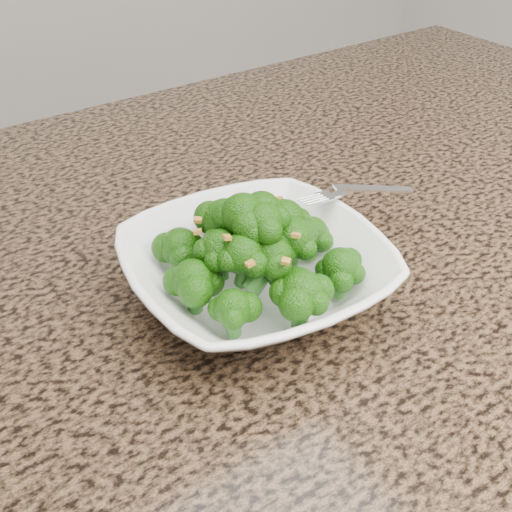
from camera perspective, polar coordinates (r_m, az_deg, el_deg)
cabinet at (r=1.05m, az=2.30°, el=-20.85°), size 1.55×0.95×0.87m
granite_counter at (r=0.72m, az=3.12°, el=-0.51°), size 1.64×1.04×0.03m
bowl at (r=0.63m, az=-0.00°, el=-1.43°), size 0.28×0.28×0.06m
broccoli_pile at (r=0.59m, az=-0.00°, el=3.94°), size 0.22×0.22×0.08m
garlic_topping at (r=0.57m, az=-0.00°, el=7.49°), size 0.13×0.13×0.01m
fork at (r=0.69m, az=7.53°, el=5.48°), size 0.16×0.07×0.01m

